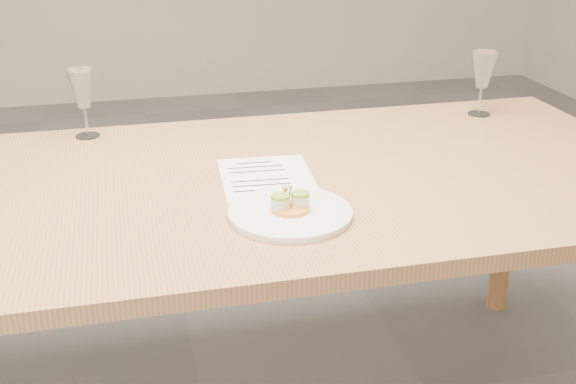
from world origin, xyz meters
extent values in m
cube|color=#B47D4E|center=(0.00, 0.00, 0.73)|extent=(2.40, 1.00, 0.04)
cylinder|color=#B47D4E|center=(1.10, 0.40, 0.35)|extent=(0.07, 0.07, 0.71)
cylinder|color=white|center=(0.18, -0.24, 0.76)|extent=(0.26, 0.26, 0.01)
cylinder|color=white|center=(0.18, -0.24, 0.76)|extent=(0.27, 0.27, 0.01)
cylinder|color=#F7A82E|center=(0.18, -0.24, 0.77)|extent=(0.08, 0.08, 0.01)
cylinder|color=beige|center=(0.15, -0.24, 0.79)|extent=(0.04, 0.04, 0.02)
cylinder|color=beige|center=(0.20, -0.24, 0.79)|extent=(0.04, 0.04, 0.02)
cylinder|color=#85AE30|center=(0.15, -0.24, 0.80)|extent=(0.04, 0.04, 0.01)
cylinder|color=#85AE30|center=(0.20, -0.24, 0.80)|extent=(0.04, 0.04, 0.01)
cylinder|color=tan|center=(0.23, -0.28, 0.76)|extent=(0.04, 0.04, 0.00)
cube|color=white|center=(0.18, 0.00, 0.75)|extent=(0.24, 0.30, 0.00)
cube|color=black|center=(0.16, 0.10, 0.75)|extent=(0.09, 0.01, 0.00)
cube|color=black|center=(0.16, 0.07, 0.75)|extent=(0.14, 0.02, 0.00)
cube|color=black|center=(0.16, 0.04, 0.75)|extent=(0.14, 0.02, 0.00)
cube|color=black|center=(0.15, -0.02, 0.75)|extent=(0.14, 0.02, 0.00)
cube|color=black|center=(0.15, -0.05, 0.75)|extent=(0.14, 0.02, 0.00)
cube|color=black|center=(0.15, -0.08, 0.75)|extent=(0.14, 0.02, 0.00)
cylinder|color=white|center=(-0.26, 0.42, 0.75)|extent=(0.07, 0.07, 0.00)
cylinder|color=white|center=(-0.26, 0.42, 0.80)|extent=(0.01, 0.01, 0.08)
cone|color=white|center=(-0.26, 0.42, 0.89)|extent=(0.08, 0.08, 0.11)
cylinder|color=white|center=(0.93, 0.35, 0.75)|extent=(0.07, 0.07, 0.00)
cylinder|color=white|center=(0.93, 0.35, 0.80)|extent=(0.01, 0.01, 0.08)
cone|color=white|center=(0.93, 0.35, 0.89)|extent=(0.08, 0.08, 0.11)
camera|label=1|loc=(-0.16, -1.61, 1.41)|focal=45.00mm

